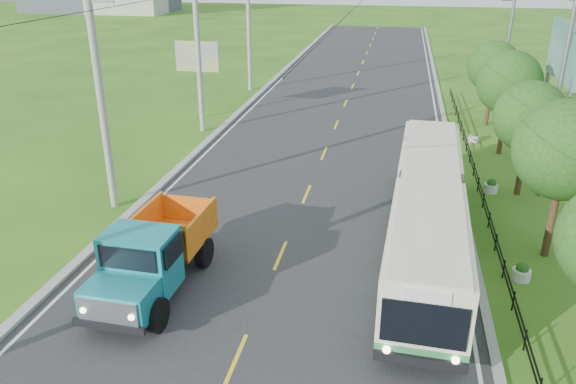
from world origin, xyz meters
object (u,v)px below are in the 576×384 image
(tree_third, at_px, (565,154))
(streetlight_far, at_px, (505,46))
(dump_truck, at_px, (153,251))
(tree_back, at_px, (494,69))
(planter_far, at_px, (474,137))
(billboard_left, at_px, (197,61))
(planter_mid, at_px, (491,187))
(pole_far, at_px, (249,27))
(planter_near, at_px, (522,272))
(streetlight_mid, at_px, (555,93))
(tree_fourth, at_px, (530,120))
(billboard_right, at_px, (563,60))
(pole_near, at_px, (101,95))
(pole_mid, at_px, (199,50))
(tree_fifth, at_px, (510,86))
(bus, at_px, (428,207))

(tree_third, xyz_separation_m, streetlight_far, (0.79, 19.86, 0.92))
(dump_truck, bearing_deg, tree_third, 22.72)
(tree_back, distance_m, planter_far, 5.48)
(planter_far, relative_size, billboard_left, 0.13)
(planter_mid, height_order, planter_far, same)
(pole_far, xyz_separation_m, planter_mid, (16.86, -19.00, -4.81))
(tree_back, bearing_deg, planter_near, -93.57)
(streetlight_mid, xyz_separation_m, planter_far, (-2.04, 8.00, -4.62))
(billboard_left, bearing_deg, planter_far, -6.31)
(tree_third, relative_size, billboard_left, 1.15)
(pole_far, bearing_deg, tree_fourth, -46.15)
(tree_fourth, bearing_deg, tree_back, 90.00)
(tree_fourth, xyz_separation_m, billboard_right, (2.44, 5.86, 1.76))
(tree_third, relative_size, tree_fourth, 1.11)
(pole_far, xyz_separation_m, planter_near, (16.86, -27.00, -4.81))
(pole_near, bearing_deg, tree_back, 43.41)
(streetlight_mid, xyz_separation_m, streetlight_far, (0.00, 14.00, 0.00))
(tree_third, bearing_deg, streetlight_mid, 82.36)
(pole_mid, relative_size, streetlight_mid, 1.10)
(tree_fifth, distance_m, bus, 13.45)
(pole_near, bearing_deg, tree_fifth, 31.59)
(planter_mid, bearing_deg, planter_far, 90.00)
(bus, distance_m, dump_truck, 10.12)
(planter_mid, distance_m, bus, 7.30)
(tree_third, distance_m, billboard_right, 12.18)
(pole_near, relative_size, tree_third, 1.67)
(streetlight_far, bearing_deg, planter_mid, -98.30)
(pole_far, relative_size, tree_fifth, 1.72)
(streetlight_far, bearing_deg, streetlight_mid, -90.00)
(tree_third, bearing_deg, pole_near, 177.29)
(pole_far, bearing_deg, planter_near, -58.01)
(pole_mid, xyz_separation_m, streetlight_far, (18.90, 7.00, -0.19))
(pole_mid, distance_m, planter_near, 23.08)
(planter_far, bearing_deg, pole_near, -142.37)
(billboard_right, bearing_deg, planter_mid, -121.66)
(billboard_left, bearing_deg, planter_near, -44.84)
(tree_fourth, height_order, tree_fifth, tree_fifth)
(tree_third, height_order, billboard_left, tree_third)
(planter_far, relative_size, bus, 0.04)
(planter_near, bearing_deg, tree_back, 86.43)
(streetlight_mid, height_order, planter_far, streetlight_mid)
(tree_third, relative_size, billboard_right, 0.82)
(pole_near, bearing_deg, planter_mid, 16.52)
(pole_far, bearing_deg, streetlight_far, -14.81)
(pole_far, xyz_separation_m, planter_far, (16.86, -11.00, -4.81))
(planter_near, bearing_deg, tree_fourth, 81.23)
(pole_mid, height_order, planter_far, pole_mid)
(tree_third, relative_size, dump_truck, 0.97)
(pole_near, distance_m, planter_near, 17.79)
(planter_mid, xyz_separation_m, billboard_left, (-18.10, 10.00, 3.58))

